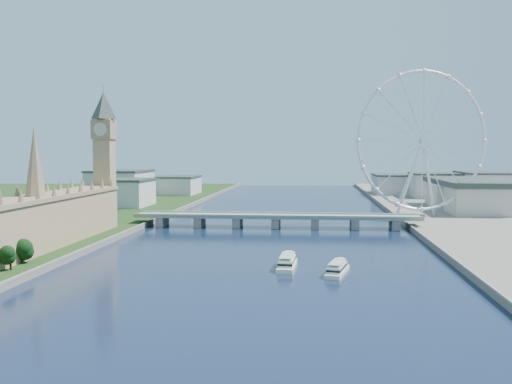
# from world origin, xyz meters

# --- Properties ---
(ground) EXTENTS (2000.00, 2000.00, 0.00)m
(ground) POSITION_xyz_m (0.00, 0.00, 0.00)
(ground) COLOR #172340
(ground) RESTS_ON ground
(parliament_range) EXTENTS (24.00, 200.00, 70.00)m
(parliament_range) POSITION_xyz_m (-128.00, 170.00, 18.48)
(parliament_range) COLOR tan
(parliament_range) RESTS_ON ground
(big_ben) EXTENTS (20.02, 20.02, 110.00)m
(big_ben) POSITION_xyz_m (-128.00, 278.00, 66.57)
(big_ben) COLOR tan
(big_ben) RESTS_ON ground
(westminster_bridge) EXTENTS (220.00, 22.00, 9.50)m
(westminster_bridge) POSITION_xyz_m (0.00, 300.00, 6.63)
(westminster_bridge) COLOR gray
(westminster_bridge) RESTS_ON ground
(london_eye) EXTENTS (113.60, 39.12, 124.30)m
(london_eye) POSITION_xyz_m (119.98, 355.08, 67.52)
(london_eye) COLOR silver
(london_eye) RESTS_ON ground
(county_hall) EXTENTS (54.00, 144.00, 35.00)m
(county_hall) POSITION_xyz_m (175.00, 430.00, 0.00)
(county_hall) COLOR beige
(county_hall) RESTS_ON ground
(city_skyline) EXTENTS (505.00, 280.00, 32.00)m
(city_skyline) POSITION_xyz_m (39.22, 560.08, 16.96)
(city_skyline) COLOR beige
(city_skyline) RESTS_ON ground
(tour_boat_near) EXTENTS (9.97, 33.15, 7.27)m
(tour_boat_near) POSITION_xyz_m (15.76, 145.38, 0.00)
(tour_boat_near) COLOR silver
(tour_boat_near) RESTS_ON ground
(tour_boat_far) EXTENTS (14.16, 30.83, 6.60)m
(tour_boat_far) POSITION_xyz_m (40.18, 133.48, 0.00)
(tour_boat_far) COLOR beige
(tour_boat_far) RESTS_ON ground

